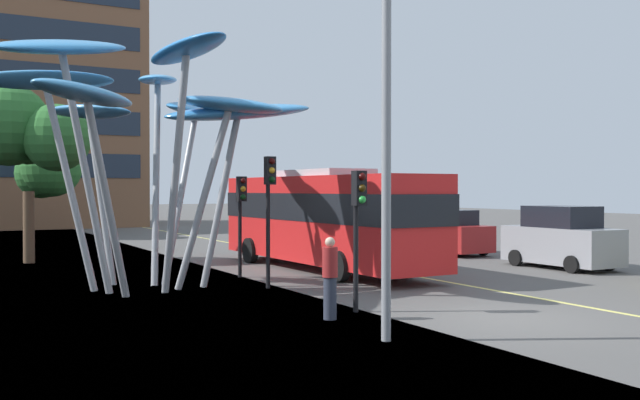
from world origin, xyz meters
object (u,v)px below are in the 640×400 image
object	(u,v)px
traffic_light_island_mid	(241,204)
car_parked_far	(446,233)
red_bus	(324,215)
traffic_light_kerb_near	(358,209)
leaf_sculpture	(151,102)
street_lamp	(399,58)
car_parked_mid	(561,239)
traffic_light_kerb_far	(269,193)
pedestrian	(330,278)

from	to	relation	value
traffic_light_island_mid	car_parked_far	size ratio (longest dim) A/B	0.75
red_bus	traffic_light_kerb_near	bearing A→B (deg)	-113.78
leaf_sculpture	traffic_light_kerb_near	distance (m)	7.49
traffic_light_kerb_near	car_parked_far	xyz separation A→B (m)	(11.22, 10.82, -1.46)
traffic_light_kerb_near	car_parked_far	distance (m)	15.66
leaf_sculpture	traffic_light_kerb_near	world-z (taller)	leaf_sculpture
street_lamp	leaf_sculpture	bearing A→B (deg)	103.99
traffic_light_island_mid	car_parked_mid	bearing A→B (deg)	-14.78
leaf_sculpture	traffic_light_kerb_near	xyz separation A→B (m)	(3.11, -6.14, -2.95)
red_bus	traffic_light_kerb_near	distance (m)	8.78
traffic_light_kerb_far	car_parked_far	world-z (taller)	traffic_light_kerb_far
car_parked_mid	traffic_light_kerb_far	bearing A→B (deg)	179.00
traffic_light_kerb_far	traffic_light_island_mid	size ratio (longest dim) A/B	1.16
traffic_light_kerb_far	street_lamp	bearing A→B (deg)	-95.60
traffic_light_island_mid	traffic_light_kerb_near	bearing A→B (deg)	-90.94
car_parked_mid	leaf_sculpture	bearing A→B (deg)	173.05
leaf_sculpture	traffic_light_island_mid	bearing A→B (deg)	20.28
traffic_light_island_mid	car_parked_far	xyz separation A→B (m)	(11.10, 3.48, -1.45)
traffic_light_island_mid	street_lamp	xyz separation A→B (m)	(-0.99, -10.19, 2.96)
red_bus	pedestrian	world-z (taller)	red_bus
red_bus	car_parked_mid	size ratio (longest dim) A/B	2.69
car_parked_mid	red_bus	bearing A→B (deg)	154.93
traffic_light_kerb_near	car_parked_mid	distance (m)	12.20
car_parked_far	street_lamp	world-z (taller)	street_lamp
leaf_sculpture	pedestrian	world-z (taller)	leaf_sculpture
traffic_light_kerb_far	traffic_light_kerb_near	bearing A→B (deg)	-88.25
traffic_light_kerb_near	pedestrian	xyz separation A→B (m)	(-0.99, -0.43, -1.47)
red_bus	pedestrian	bearing A→B (deg)	-118.16
red_bus	car_parked_mid	distance (m)	8.62
red_bus	traffic_light_kerb_near	size ratio (longest dim) A/B	3.50
leaf_sculpture	street_lamp	distance (m)	9.27
leaf_sculpture	street_lamp	xyz separation A→B (m)	(2.24, -9.00, -0.00)
car_parked_mid	pedestrian	distance (m)	13.21
red_bus	car_parked_far	distance (m)	8.24
car_parked_far	street_lamp	bearing A→B (deg)	-131.49
traffic_light_kerb_near	leaf_sculpture	bearing A→B (deg)	116.86
traffic_light_island_mid	pedestrian	world-z (taller)	traffic_light_island_mid
street_lamp	traffic_light_island_mid	bearing A→B (deg)	84.45
red_bus	leaf_sculpture	world-z (taller)	leaf_sculpture
traffic_light_kerb_near	street_lamp	size ratio (longest dim) A/B	0.38
traffic_light_kerb_near	car_parked_far	world-z (taller)	traffic_light_kerb_near
car_parked_mid	street_lamp	bearing A→B (deg)	-149.26
traffic_light_kerb_near	traffic_light_kerb_far	world-z (taller)	traffic_light_kerb_far
pedestrian	car_parked_far	bearing A→B (deg)	42.65
traffic_light_island_mid	pedestrian	size ratio (longest dim) A/B	1.81
pedestrian	traffic_light_kerb_near	bearing A→B (deg)	23.52
car_parked_mid	car_parked_far	size ratio (longest dim) A/B	0.99
leaf_sculpture	traffic_light_kerb_far	distance (m)	4.24
red_bus	traffic_light_kerb_far	size ratio (longest dim) A/B	3.03
leaf_sculpture	traffic_light_kerb_far	xyz separation A→B (m)	(2.97, -1.56, -2.60)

